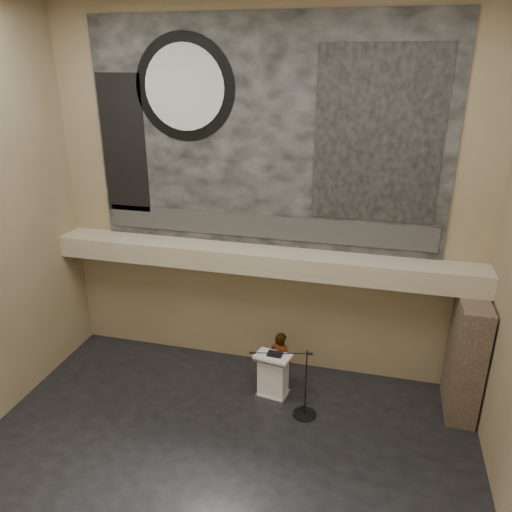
# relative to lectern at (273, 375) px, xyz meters

# --- Properties ---
(floor) EXTENTS (10.00, 10.00, 0.00)m
(floor) POSITION_rel_lectern_xyz_m (-0.56, -2.60, -0.55)
(floor) COLOR black
(floor) RESTS_ON ground
(wall_back) EXTENTS (10.00, 0.02, 8.50)m
(wall_back) POSITION_rel_lectern_xyz_m (-0.56, 1.40, 3.70)
(wall_back) COLOR #817052
(wall_back) RESTS_ON floor
(wall_front) EXTENTS (10.00, 0.02, 8.50)m
(wall_front) POSITION_rel_lectern_xyz_m (-0.56, -6.60, 3.70)
(wall_front) COLOR #817052
(wall_front) RESTS_ON floor
(soffit) EXTENTS (10.00, 0.80, 0.50)m
(soffit) POSITION_rel_lectern_xyz_m (-0.56, 1.00, 2.40)
(soffit) COLOR tan
(soffit) RESTS_ON wall_back
(sprinkler_left) EXTENTS (0.04, 0.04, 0.06)m
(sprinkler_left) POSITION_rel_lectern_xyz_m (-2.16, 0.95, 2.12)
(sprinkler_left) COLOR #B2893D
(sprinkler_left) RESTS_ON soffit
(sprinkler_right) EXTENTS (0.04, 0.04, 0.06)m
(sprinkler_right) POSITION_rel_lectern_xyz_m (1.34, 0.95, 2.12)
(sprinkler_right) COLOR #B2893D
(sprinkler_right) RESTS_ON soffit
(banner) EXTENTS (8.00, 0.05, 5.00)m
(banner) POSITION_rel_lectern_xyz_m (-0.56, 1.37, 5.15)
(banner) COLOR black
(banner) RESTS_ON wall_back
(banner_text_strip) EXTENTS (7.76, 0.02, 0.55)m
(banner_text_strip) POSITION_rel_lectern_xyz_m (-0.56, 1.33, 3.10)
(banner_text_strip) COLOR #2E2E2E
(banner_text_strip) RESTS_ON banner
(banner_clock_rim) EXTENTS (2.30, 0.02, 2.30)m
(banner_clock_rim) POSITION_rel_lectern_xyz_m (-2.36, 1.33, 6.15)
(banner_clock_rim) COLOR black
(banner_clock_rim) RESTS_ON banner
(banner_clock_face) EXTENTS (1.84, 0.02, 1.84)m
(banner_clock_face) POSITION_rel_lectern_xyz_m (-2.36, 1.31, 6.15)
(banner_clock_face) COLOR silver
(banner_clock_face) RESTS_ON banner
(banner_building_print) EXTENTS (2.60, 0.02, 3.60)m
(banner_building_print) POSITION_rel_lectern_xyz_m (1.84, 1.33, 5.25)
(banner_building_print) COLOR black
(banner_building_print) RESTS_ON banner
(banner_brick_print) EXTENTS (1.10, 0.02, 3.20)m
(banner_brick_print) POSITION_rel_lectern_xyz_m (-3.96, 1.33, 4.85)
(banner_brick_print) COLOR black
(banner_brick_print) RESTS_ON banner
(stone_pier) EXTENTS (0.60, 1.40, 2.70)m
(stone_pier) POSITION_rel_lectern_xyz_m (4.09, 0.55, 0.80)
(stone_pier) COLOR #403327
(stone_pier) RESTS_ON floor
(lectern) EXTENTS (0.86, 0.67, 1.14)m
(lectern) POSITION_rel_lectern_xyz_m (0.00, 0.00, 0.00)
(lectern) COLOR silver
(lectern) RESTS_ON floor
(binder) EXTENTS (0.34, 0.28, 0.04)m
(binder) POSITION_rel_lectern_xyz_m (0.03, -0.01, 0.56)
(binder) COLOR black
(binder) RESTS_ON lectern
(papers) EXTENTS (0.27, 0.34, 0.00)m
(papers) POSITION_rel_lectern_xyz_m (-0.10, -0.04, 0.55)
(papers) COLOR white
(papers) RESTS_ON lectern
(speaker_person) EXTENTS (0.63, 0.53, 1.49)m
(speaker_person) POSITION_rel_lectern_xyz_m (0.10, 0.33, 0.19)
(speaker_person) COLOR white
(speaker_person) RESTS_ON floor
(mic_stand) EXTENTS (1.43, 0.53, 1.64)m
(mic_stand) POSITION_rel_lectern_xyz_m (0.78, -0.51, -0.30)
(mic_stand) COLOR black
(mic_stand) RESTS_ON floor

